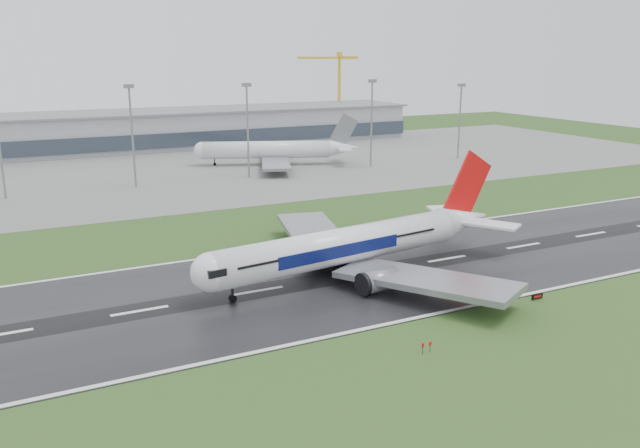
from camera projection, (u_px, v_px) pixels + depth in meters
ground at (359, 274)px, 118.90m from camera, size 520.00×520.00×0.00m
runway at (359, 274)px, 118.88m from camera, size 400.00×45.00×0.10m
apron at (183, 169)px, 227.04m from camera, size 400.00×130.00×0.08m
terminal at (146, 131)px, 277.04m from camera, size 240.00×36.00×15.00m
main_airliner at (361, 221)px, 117.17m from camera, size 74.30×71.60×19.60m
parked_airliner at (273, 140)px, 233.85m from camera, size 77.17×74.80×17.80m
tower_crane at (339, 92)px, 331.01m from camera, size 39.85×13.55×40.64m
runway_sign at (537, 297)px, 106.38m from camera, size 2.30×0.77×1.04m
floodmast_2 at (133, 139)px, 192.53m from camera, size 0.64×0.64×29.67m
floodmast_3 at (248, 133)px, 208.37m from camera, size 0.64×0.64×29.32m
floodmast_4 at (371, 125)px, 228.43m from camera, size 0.64×0.64×29.69m
floodmast_5 at (460, 123)px, 245.61m from camera, size 0.64×0.64×27.46m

